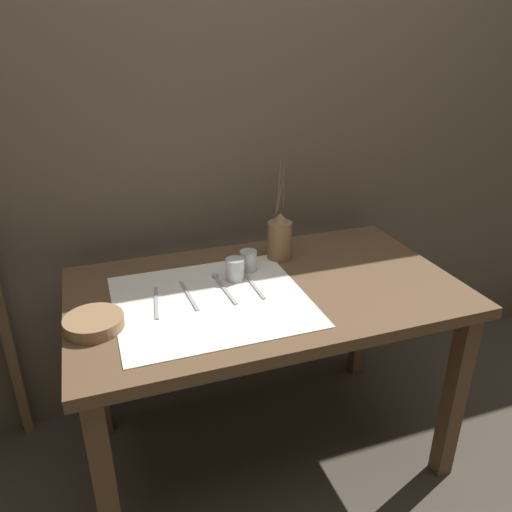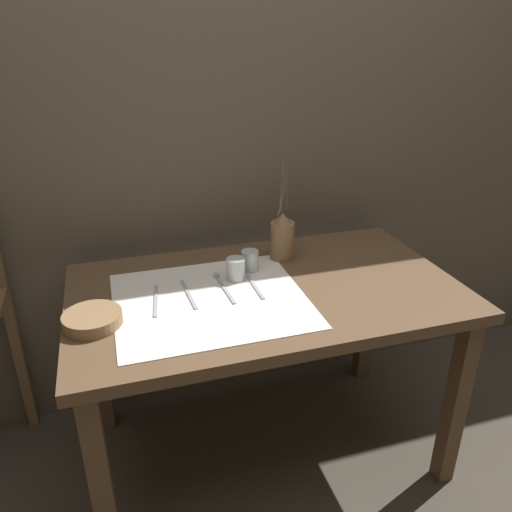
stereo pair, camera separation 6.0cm
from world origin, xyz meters
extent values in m
plane|color=#473F35|center=(0.00, 0.00, 0.00)|extent=(12.00, 12.00, 0.00)
cube|color=brown|center=(0.00, 0.49, 1.20)|extent=(7.00, 0.06, 2.40)
cube|color=brown|center=(0.00, 0.00, 0.71)|extent=(1.31, 0.76, 0.04)
cube|color=brown|center=(-0.59, -0.32, 0.35)|extent=(0.06, 0.06, 0.69)
cube|color=brown|center=(0.59, -0.32, 0.35)|extent=(0.06, 0.06, 0.69)
cube|color=brown|center=(-0.59, 0.32, 0.35)|extent=(0.06, 0.06, 0.69)
cube|color=brown|center=(0.59, 0.32, 0.35)|extent=(0.06, 0.06, 0.69)
cube|color=brown|center=(-0.89, 0.42, 0.59)|extent=(0.04, 0.04, 1.18)
cube|color=white|center=(-0.20, -0.03, 0.74)|extent=(0.61, 0.55, 0.00)
cylinder|color=olive|center=(0.13, 0.20, 0.81)|extent=(0.09, 0.09, 0.15)
cone|color=olive|center=(0.13, 0.20, 0.90)|extent=(0.07, 0.07, 0.04)
cylinder|color=brown|center=(0.14, 0.20, 1.01)|extent=(0.02, 0.05, 0.19)
cylinder|color=brown|center=(0.12, 0.19, 1.02)|extent=(0.01, 0.04, 0.21)
cylinder|color=brown|center=(0.12, 0.19, 0.98)|extent=(0.03, 0.01, 0.13)
cylinder|color=brown|center=(0.13, 0.21, 1.00)|extent=(0.01, 0.02, 0.17)
cylinder|color=#8E6B47|center=(-0.56, -0.08, 0.75)|extent=(0.17, 0.17, 0.04)
cylinder|color=#B7C1BC|center=(-0.08, 0.08, 0.78)|extent=(0.07, 0.07, 0.08)
cylinder|color=#B7C1BC|center=(-0.02, 0.14, 0.77)|extent=(0.06, 0.06, 0.07)
cube|color=#A8A8AD|center=(-0.37, 0.01, 0.74)|extent=(0.04, 0.21, 0.00)
cube|color=#A8A8AD|center=(-0.26, 0.02, 0.74)|extent=(0.02, 0.21, 0.00)
cube|color=#A8A8AD|center=(-0.14, 0.01, 0.74)|extent=(0.03, 0.21, 0.00)
sphere|color=#A8A8AD|center=(-0.15, 0.12, 0.74)|extent=(0.02, 0.02, 0.02)
cube|color=#A8A8AD|center=(-0.04, 0.02, 0.74)|extent=(0.02, 0.21, 0.00)
camera|label=1|loc=(-0.53, -1.40, 1.53)|focal=35.00mm
camera|label=2|loc=(-0.47, -1.42, 1.53)|focal=35.00mm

